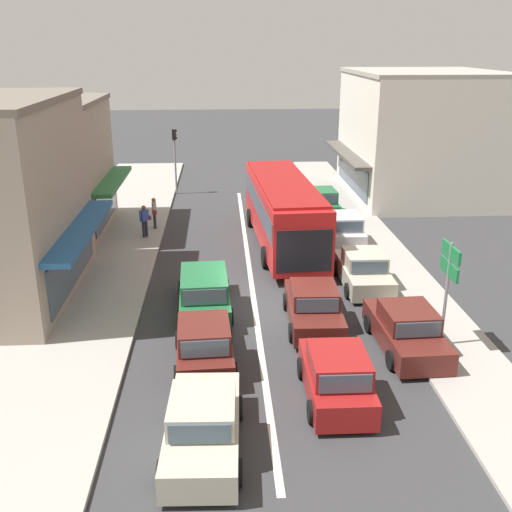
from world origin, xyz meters
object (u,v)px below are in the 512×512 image
object	(u,v)px
parked_hatchback_kerb_third	(343,230)
pedestrian_browsing_midblock	(154,211)
wagon_adjacent_lane_lead	(204,292)
directional_road_sign	(449,270)
hatchback_queue_far_back	(204,345)
parked_sedan_kerb_second	(363,270)
city_bus	(283,208)
parked_sedan_kerb_front	(406,330)
parked_hatchback_kerb_rear	(321,203)
traffic_light_downstreet	(175,150)
pedestrian_with_handbag_near	(145,219)
sedan_adjacent_lane_trail	(203,426)
hatchback_behind_bus_mid	(336,377)
sedan_behind_bus_near	(313,307)

from	to	relation	value
parked_hatchback_kerb_third	pedestrian_browsing_midblock	xyz separation A→B (m)	(-9.44, 2.72, 0.36)
wagon_adjacent_lane_lead	directional_road_sign	size ratio (longest dim) A/B	1.27
hatchback_queue_far_back	parked_sedan_kerb_second	bearing A→B (deg)	43.87
city_bus	pedestrian_browsing_midblock	xyz separation A→B (m)	(-6.46, 2.78, -0.81)
parked_sedan_kerb_front	directional_road_sign	size ratio (longest dim) A/B	1.18
wagon_adjacent_lane_lead	hatchback_queue_far_back	distance (m)	3.98
parked_hatchback_kerb_rear	pedestrian_browsing_midblock	world-z (taller)	pedestrian_browsing_midblock
hatchback_queue_far_back	traffic_light_downstreet	world-z (taller)	traffic_light_downstreet
city_bus	pedestrian_with_handbag_near	size ratio (longest dim) A/B	6.73
sedan_adjacent_lane_trail	parked_sedan_kerb_front	distance (m)	7.96
hatchback_behind_bus_mid	parked_hatchback_kerb_third	size ratio (longest dim) A/B	1.00
city_bus	hatchback_behind_bus_mid	bearing A→B (deg)	-89.56
hatchback_behind_bus_mid	traffic_light_downstreet	xyz separation A→B (m)	(-5.96, 24.34, 2.15)
parked_sedan_kerb_second	parked_sedan_kerb_front	bearing A→B (deg)	-88.33
sedan_behind_bus_near	sedan_adjacent_lane_trail	xyz separation A→B (m)	(-3.70, -6.67, 0.00)
parked_sedan_kerb_second	parked_hatchback_kerb_rear	distance (m)	10.65
city_bus	sedan_adjacent_lane_trail	size ratio (longest dim) A/B	2.57
sedan_behind_bus_near	hatchback_behind_bus_mid	bearing A→B (deg)	-90.95
wagon_adjacent_lane_lead	hatchback_queue_far_back	bearing A→B (deg)	-88.72
sedan_behind_bus_near	parked_sedan_kerb_front	world-z (taller)	same
sedan_behind_bus_near	pedestrian_browsing_midblock	size ratio (longest dim) A/B	2.61
city_bus	parked_sedan_kerb_front	distance (m)	11.15
directional_road_sign	parked_sedan_kerb_second	bearing A→B (deg)	103.85
hatchback_behind_bus_mid	traffic_light_downstreet	bearing A→B (deg)	103.76
sedan_behind_bus_near	parked_hatchback_kerb_rear	bearing A→B (deg)	79.74
parked_hatchback_kerb_third	pedestrian_browsing_midblock	world-z (taller)	pedestrian_browsing_midblock
pedestrian_browsing_midblock	wagon_adjacent_lane_lead	bearing A→B (deg)	-74.62
parked_sedan_kerb_front	parked_hatchback_kerb_rear	distance (m)	16.00
wagon_adjacent_lane_lead	parked_hatchback_kerb_rear	size ratio (longest dim) A/B	1.22
hatchback_behind_bus_mid	parked_hatchback_kerb_third	distance (m)	13.82
hatchback_queue_far_back	parked_hatchback_kerb_rear	xyz separation A→B (m)	(6.29, 16.71, 0.00)
hatchback_behind_bus_mid	parked_sedan_kerb_front	world-z (taller)	hatchback_behind_bus_mid
traffic_light_downstreet	parked_hatchback_kerb_rear	bearing A→B (deg)	-32.97
traffic_light_downstreet	pedestrian_with_handbag_near	xyz separation A→B (m)	(-0.94, -9.56, -1.79)
parked_sedan_kerb_front	traffic_light_downstreet	size ratio (longest dim) A/B	1.01
wagon_adjacent_lane_lead	directional_road_sign	distance (m)	8.62
parked_sedan_kerb_second	parked_hatchback_kerb_rear	size ratio (longest dim) A/B	1.13
directional_road_sign	city_bus	bearing A→B (deg)	110.76
sedan_adjacent_lane_trail	sedan_behind_bus_near	bearing A→B (deg)	61.01
hatchback_queue_far_back	parked_sedan_kerb_front	bearing A→B (deg)	6.29
hatchback_behind_bus_mid	traffic_light_downstreet	world-z (taller)	traffic_light_downstreet
city_bus	directional_road_sign	bearing A→B (deg)	-69.24
traffic_light_downstreet	parked_sedan_kerb_second	bearing A→B (deg)	-62.08
directional_road_sign	hatchback_queue_far_back	bearing A→B (deg)	-174.89
directional_road_sign	pedestrian_browsing_midblock	world-z (taller)	directional_road_sign
parked_sedan_kerb_front	traffic_light_downstreet	xyz separation A→B (m)	(-8.75, 21.57, 2.19)
wagon_adjacent_lane_lead	pedestrian_with_handbag_near	size ratio (longest dim) A/B	2.80
pedestrian_browsing_midblock	city_bus	bearing A→B (deg)	-23.26
sedan_adjacent_lane_trail	parked_sedan_kerb_front	world-z (taller)	same
wagon_adjacent_lane_lead	hatchback_behind_bus_mid	bearing A→B (deg)	-58.09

